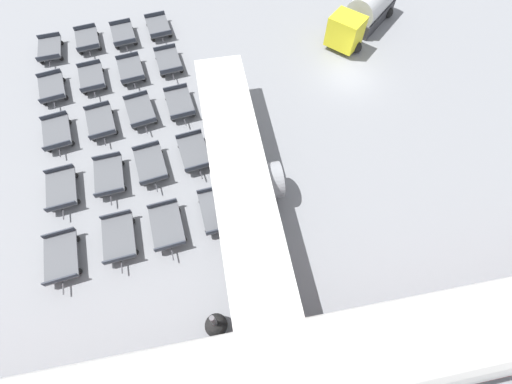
{
  "coord_description": "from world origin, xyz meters",
  "views": [
    {
      "loc": [
        20.11,
        -10.29,
        18.79
      ],
      "look_at": [
        10.24,
        -8.87,
        1.46
      ],
      "focal_mm": 24.0,
      "sensor_mm": 36.0,
      "label": 1
    }
  ],
  "objects": [
    {
      "name": "baggage_dolly_row_mid_a_col_b",
      "position": [
        -2.08,
        -19.81,
        0.49
      ],
      "size": [
        3.71,
        2.33,
        0.92
      ],
      "color": "#515459",
      "rests_on": "ground_plane"
    },
    {
      "name": "baggage_dolly_row_mid_a_col_a",
      "position": [
        -6.78,
        -20.61,
        0.49
      ],
      "size": [
        3.71,
        2.33,
        0.92
      ],
      "color": "#515459",
      "rests_on": "ground_plane"
    },
    {
      "name": "baggage_dolly_row_far_col_e",
      "position": [
        10.63,
        -11.33,
        0.49
      ],
      "size": [
        3.69,
        2.14,
        0.92
      ],
      "color": "#515459",
      "rests_on": "ground_plane"
    },
    {
      "name": "baggage_dolly_row_mid_b_col_e",
      "position": [
        11.21,
        -14.28,
        0.49
      ],
      "size": [
        3.69,
        2.2,
        0.92
      ],
      "color": "#515459",
      "rests_on": "ground_plane"
    },
    {
      "name": "fuel_tanker_primary",
      "position": [
        -5.95,
        2.84,
        1.36
      ],
      "size": [
        7.6,
        7.54,
        3.21
      ],
      "color": "yellow",
      "rests_on": "ground_plane"
    },
    {
      "name": "baggage_dolly_row_near_col_a",
      "position": [
        -6.02,
        -23.52,
        0.49
      ],
      "size": [
        3.69,
        2.16,
        0.92
      ],
      "color": "#515459",
      "rests_on": "ground_plane"
    },
    {
      "name": "baggage_dolly_row_mid_b_col_d",
      "position": [
        6.67,
        -15.26,
        0.49
      ],
      "size": [
        3.71,
        2.32,
        0.92
      ],
      "color": "#515459",
      "rests_on": "ground_plane"
    },
    {
      "name": "baggage_dolly_row_near_col_d",
      "position": [
        7.77,
        -20.73,
        0.49
      ],
      "size": [
        3.7,
        2.25,
        0.92
      ],
      "color": "#515459",
      "rests_on": "ground_plane"
    },
    {
      "name": "baggage_dolly_row_near_col_e",
      "position": [
        12.28,
        -20.12,
        0.49
      ],
      "size": [
        3.7,
        2.24,
        0.92
      ],
      "color": "#515459",
      "rests_on": "ground_plane"
    },
    {
      "name": "baggage_dolly_row_far_col_d",
      "position": [
        6.09,
        -12.42,
        0.49
      ],
      "size": [
        3.71,
        2.3,
        0.92
      ],
      "color": "#515459",
      "rests_on": "ground_plane"
    },
    {
      "name": "baggage_dolly_row_mid_a_col_c",
      "position": [
        2.53,
        -18.77,
        0.49
      ],
      "size": [
        3.71,
        2.37,
        0.92
      ],
      "color": "#515459",
      "rests_on": "ground_plane"
    },
    {
      "name": "baggage_dolly_row_mid_a_col_d",
      "position": [
        7.19,
        -17.87,
        0.49
      ],
      "size": [
        3.68,
        2.13,
        0.92
      ],
      "color": "#515459",
      "rests_on": "ground_plane"
    },
    {
      "name": "baggage_dolly_row_far_col_a",
      "position": [
        -7.68,
        -14.75,
        0.49
      ],
      "size": [
        3.71,
        2.32,
        0.92
      ],
      "color": "#515459",
      "rests_on": "ground_plane"
    },
    {
      "name": "baggage_dolly_row_mid_b_col_c",
      "position": [
        1.88,
        -16.04,
        0.49
      ],
      "size": [
        3.71,
        2.42,
        0.92
      ],
      "color": "#515459",
      "rests_on": "ground_plane"
    },
    {
      "name": "baggage_dolly_row_mid_b_col_b",
      "position": [
        -2.57,
        -16.88,
        0.49
      ],
      "size": [
        3.71,
        2.33,
        0.92
      ],
      "color": "#515459",
      "rests_on": "ground_plane"
    },
    {
      "name": "baggage_dolly_row_mid_a_col_e",
      "position": [
        11.57,
        -17.02,
        0.49
      ],
      "size": [
        3.69,
        2.14,
        0.92
      ],
      "color": "#515459",
      "rests_on": "ground_plane"
    },
    {
      "name": "baggage_dolly_row_far_col_c",
      "position": [
        1.52,
        -13.23,
        0.49
      ],
      "size": [
        3.7,
        2.25,
        0.92
      ],
      "color": "#515459",
      "rests_on": "ground_plane"
    },
    {
      "name": "baggage_dolly_row_far_col_b",
      "position": [
        -3.15,
        -13.96,
        0.49
      ],
      "size": [
        3.7,
        2.28,
        0.92
      ],
      "color": "#515459",
      "rests_on": "ground_plane"
    },
    {
      "name": "baggage_dolly_row_near_col_b",
      "position": [
        -1.39,
        -22.67,
        0.49
      ],
      "size": [
        3.71,
        2.41,
        0.92
      ],
      "color": "#515459",
      "rests_on": "ground_plane"
    },
    {
      "name": "baggage_dolly_row_mid_b_col_a",
      "position": [
        -7.05,
        -17.69,
        0.49
      ],
      "size": [
        3.71,
        2.32,
        0.92
      ],
      "color": "#515459",
      "rests_on": "ground_plane"
    },
    {
      "name": "airplane",
      "position": [
        19.65,
        -8.25,
        3.33
      ],
      "size": [
        39.37,
        45.29,
        11.65
      ],
      "color": "white",
      "rests_on": "ground_plane"
    },
    {
      "name": "baggage_dolly_row_near_col_c",
      "position": [
        3.07,
        -21.67,
        0.49
      ],
      "size": [
        3.71,
        2.38,
        0.92
      ],
      "color": "#515459",
      "rests_on": "ground_plane"
    },
    {
      "name": "ground_plane",
      "position": [
        0.0,
        0.0,
        0.0
      ],
      "size": [
        500.0,
        500.0,
        0.0
      ],
      "primitive_type": "plane",
      "color": "gray"
    }
  ]
}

